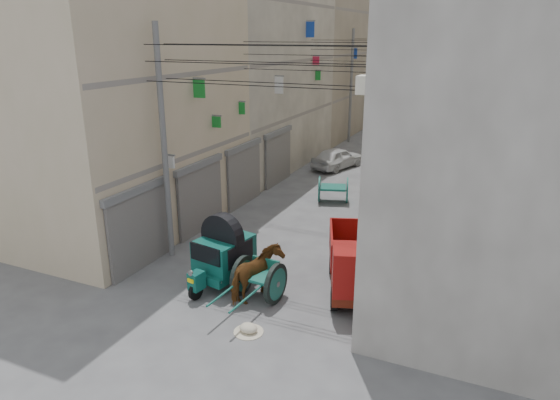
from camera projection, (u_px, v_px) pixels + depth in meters
The scene contains 18 objects.
ground at pixel (146, 381), 11.49m from camera, with size 140.00×140.00×0.00m, color #49494C.
building_row_left at pixel (323, 49), 42.09m from camera, with size 8.00×62.00×14.00m.
building_row_right at pixel (533, 51), 35.87m from camera, with size 8.00×62.00×14.00m.
end_cap_building at pixel (459, 43), 66.55m from camera, with size 22.00×10.00×13.00m, color gray.
shutters_left at pixel (224, 183), 21.52m from camera, with size 0.18×14.40×2.88m.
signboards at pixel (379, 109), 29.15m from camera, with size 8.22×40.52×5.67m.
ac_units at pixel (397, 40), 14.35m from camera, with size 0.70×6.55×3.35m.
utility_poles at pixel (358, 110), 24.94m from camera, with size 7.40×22.20×8.00m.
overhead_cables at pixel (344, 54), 21.81m from camera, with size 7.40×22.52×1.12m.
auto_rickshaw at pixel (223, 253), 15.72m from camera, with size 1.74×2.62×1.78m.
tonga_cart at pixel (259, 279), 14.91m from camera, with size 1.37×2.82×1.24m.
mini_truck at pixel (357, 269), 14.84m from camera, with size 2.66×3.84×1.98m.
second_cart at pixel (333, 189), 23.60m from camera, with size 1.68×1.57×1.22m.
feed_sack at pixel (248, 328), 13.34m from camera, with size 0.50×0.40×0.25m, color beige.
horse at pixel (257, 275), 14.87m from camera, with size 0.85×1.86×1.57m, color maroon.
distant_car_white at pixel (337, 158), 29.59m from camera, with size 1.49×3.71×1.26m, color silver.
distant_car_grey at pixel (435, 122), 41.53m from camera, with size 1.35×3.88×1.28m, color #4C514F.
distant_car_green at pixel (411, 114), 45.85m from camera, with size 1.83×4.50×1.31m, color #1D542F.
Camera 1 is at (6.75, -7.47, 7.59)m, focal length 32.00 mm.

